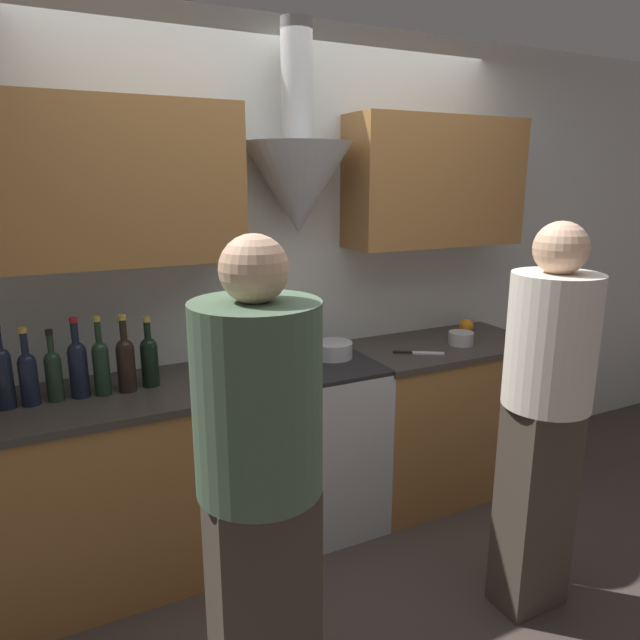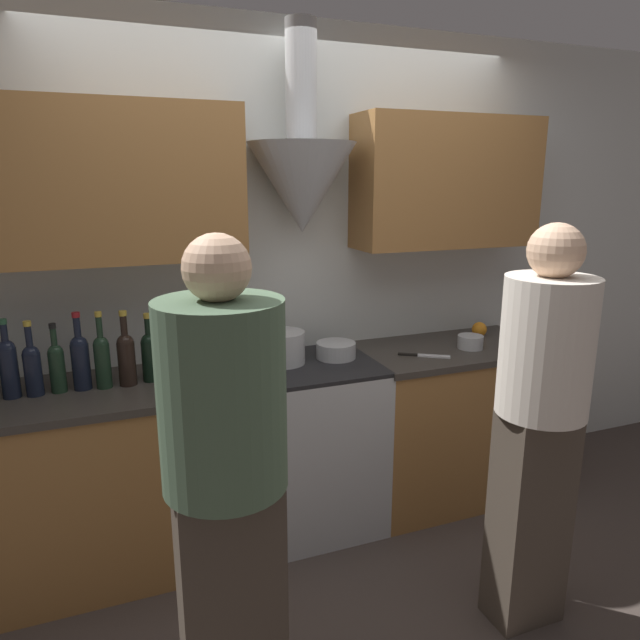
# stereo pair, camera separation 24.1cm
# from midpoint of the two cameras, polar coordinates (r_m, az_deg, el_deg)

# --- Properties ---
(ground_plane) EXTENTS (12.00, 12.00, 0.00)m
(ground_plane) POSITION_cam_midpoint_polar(r_m,az_deg,el_deg) (3.05, 4.33, -22.71)
(ground_plane) COLOR #423833
(wall_back) EXTENTS (8.40, 0.54, 2.60)m
(wall_back) POSITION_cam_midpoint_polar(r_m,az_deg,el_deg) (3.03, -1.06, 7.32)
(wall_back) COLOR silver
(wall_back) RESTS_ON ground_plane
(counter_left) EXTENTS (1.34, 0.62, 0.90)m
(counter_left) POSITION_cam_midpoint_polar(r_m,az_deg,el_deg) (2.90, -17.20, -14.86)
(counter_left) COLOR #9E6B38
(counter_left) RESTS_ON ground_plane
(counter_right) EXTENTS (1.07, 0.62, 0.90)m
(counter_right) POSITION_cam_midpoint_polar(r_m,az_deg,el_deg) (3.48, 14.71, -9.70)
(counter_right) COLOR #9E6B38
(counter_right) RESTS_ON ground_plane
(stove_range) EXTENTS (0.64, 0.60, 0.90)m
(stove_range) POSITION_cam_midpoint_polar(r_m,az_deg,el_deg) (3.09, 1.58, -12.24)
(stove_range) COLOR #B7BABC
(stove_range) RESTS_ON ground_plane
(wine_bottle_2) EXTENTS (0.08, 0.08, 0.35)m
(wine_bottle_2) POSITION_cam_midpoint_polar(r_m,az_deg,el_deg) (2.71, -26.53, -4.12)
(wine_bottle_2) COLOR black
(wine_bottle_2) RESTS_ON counter_left
(wine_bottle_3) EXTENTS (0.07, 0.07, 0.33)m
(wine_bottle_3) POSITION_cam_midpoint_polar(r_m,az_deg,el_deg) (2.70, -24.58, -4.31)
(wine_bottle_3) COLOR black
(wine_bottle_3) RESTS_ON counter_left
(wine_bottle_4) EXTENTS (0.07, 0.07, 0.31)m
(wine_bottle_4) POSITION_cam_midpoint_polar(r_m,az_deg,el_deg) (2.70, -22.55, -4.21)
(wine_bottle_4) COLOR black
(wine_bottle_4) RESTS_ON counter_left
(wine_bottle_5) EXTENTS (0.08, 0.08, 0.35)m
(wine_bottle_5) POSITION_cam_midpoint_polar(r_m,az_deg,el_deg) (2.70, -20.53, -3.70)
(wine_bottle_5) COLOR black
(wine_bottle_5) RESTS_ON counter_left
(wine_bottle_6) EXTENTS (0.07, 0.07, 0.35)m
(wine_bottle_6) POSITION_cam_midpoint_polar(r_m,az_deg,el_deg) (2.68, -18.58, -3.69)
(wine_bottle_6) COLOR black
(wine_bottle_6) RESTS_ON counter_left
(wine_bottle_7) EXTENTS (0.08, 0.08, 0.35)m
(wine_bottle_7) POSITION_cam_midpoint_polar(r_m,az_deg,el_deg) (2.69, -16.40, -3.51)
(wine_bottle_7) COLOR black
(wine_bottle_7) RESTS_ON counter_left
(wine_bottle_8) EXTENTS (0.08, 0.08, 0.32)m
(wine_bottle_8) POSITION_cam_midpoint_polar(r_m,az_deg,el_deg) (2.72, -14.25, -3.34)
(wine_bottle_8) COLOR black
(wine_bottle_8) RESTS_ON counter_left
(stock_pot) EXTENTS (0.23, 0.23, 0.17)m
(stock_pot) POSITION_cam_midpoint_polar(r_m,az_deg,el_deg) (2.90, -1.38, -2.80)
(stock_pot) COLOR #B7BABC
(stock_pot) RESTS_ON stove_range
(mixing_bowl) EXTENTS (0.21, 0.21, 0.08)m
(mixing_bowl) POSITION_cam_midpoint_polar(r_m,az_deg,el_deg) (3.00, 3.91, -3.06)
(mixing_bowl) COLOR #B7BABC
(mixing_bowl) RESTS_ON stove_range
(orange_fruit) EXTENTS (0.09, 0.09, 0.09)m
(orange_fruit) POSITION_cam_midpoint_polar(r_m,az_deg,el_deg) (3.56, 17.53, -0.92)
(orange_fruit) COLOR orange
(orange_fruit) RESTS_ON counter_right
(saucepan) EXTENTS (0.14, 0.14, 0.07)m
(saucepan) POSITION_cam_midpoint_polar(r_m,az_deg,el_deg) (3.30, 16.85, -2.13)
(saucepan) COLOR #B7BABC
(saucepan) RESTS_ON counter_right
(chefs_knife) EXTENTS (0.25, 0.17, 0.01)m
(chefs_knife) POSITION_cam_midpoint_polar(r_m,az_deg,el_deg) (3.10, 12.60, -3.52)
(chefs_knife) COLOR silver
(chefs_knife) RESTS_ON counter_right
(person_foreground_left) EXTENTS (0.37, 0.37, 1.68)m
(person_foreground_left) POSITION_cam_midpoint_polar(r_m,az_deg,el_deg) (1.78, -5.40, -16.36)
(person_foreground_left) COLOR #473D33
(person_foreground_left) RESTS_ON ground_plane
(person_foreground_right) EXTENTS (0.35, 0.35, 1.67)m
(person_foreground_right) POSITION_cam_midpoint_polar(r_m,az_deg,el_deg) (2.46, 23.79, -8.75)
(person_foreground_right) COLOR #473D33
(person_foreground_right) RESTS_ON ground_plane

